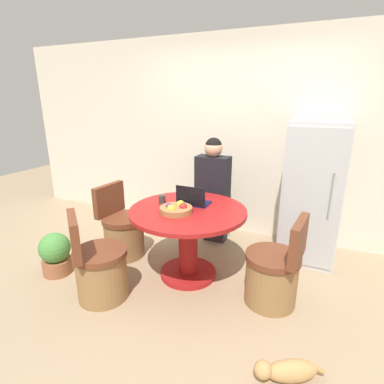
{
  "coord_description": "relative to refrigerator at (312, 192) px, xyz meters",
  "views": [
    {
      "loc": [
        1.08,
        -2.28,
        1.81
      ],
      "look_at": [
        -0.09,
        0.35,
        0.9
      ],
      "focal_mm": 28.0,
      "sensor_mm": 36.0,
      "label": 1
    }
  ],
  "objects": [
    {
      "name": "potted_plant",
      "position": [
        -2.41,
        -1.5,
        -0.56
      ],
      "size": [
        0.32,
        0.32,
        0.46
      ],
      "color": "#935638",
      "rests_on": "ground_plane"
    },
    {
      "name": "coffee_cup",
      "position": [
        -1.43,
        -0.92,
        -0.0
      ],
      "size": [
        0.07,
        0.07,
        0.09
      ],
      "color": "#383333",
      "rests_on": "dining_table"
    },
    {
      "name": "fruit_bowl",
      "position": [
        -1.17,
        -1.09,
        -0.01
      ],
      "size": [
        0.32,
        0.32,
        0.1
      ],
      "color": "olive",
      "rests_on": "dining_table"
    },
    {
      "name": "ground_plane",
      "position": [
        -1.02,
        -1.22,
        -0.79
      ],
      "size": [
        12.0,
        12.0,
        0.0
      ],
      "primitive_type": "plane",
      "color": "#9E8466"
    },
    {
      "name": "cat",
      "position": [
        0.02,
        -1.84,
        -0.71
      ],
      "size": [
        0.45,
        0.3,
        0.16
      ],
      "rotation": [
        0.0,
        0.0,
        3.64
      ],
      "color": "tan",
      "rests_on": "ground_plane"
    },
    {
      "name": "chair_near_left_corner",
      "position": [
        -1.7,
        -1.64,
        -0.51
      ],
      "size": [
        0.56,
        0.56,
        0.85
      ],
      "rotation": [
        0.0,
        0.0,
        2.42
      ],
      "color": "olive",
      "rests_on": "ground_plane"
    },
    {
      "name": "wall_back",
      "position": [
        -1.02,
        0.39,
        0.51
      ],
      "size": [
        7.0,
        0.06,
        2.6
      ],
      "color": "beige",
      "rests_on": "ground_plane"
    },
    {
      "name": "dining_table",
      "position": [
        -1.11,
        -0.97,
        -0.28
      ],
      "size": [
        1.17,
        1.17,
        0.75
      ],
      "color": "maroon",
      "rests_on": "ground_plane"
    },
    {
      "name": "person_seated",
      "position": [
        -1.13,
        -0.16,
        -0.04
      ],
      "size": [
        0.4,
        0.37,
        1.37
      ],
      "rotation": [
        0.0,
        0.0,
        3.14
      ],
      "color": "#2D2D38",
      "rests_on": "ground_plane"
    },
    {
      "name": "refrigerator",
      "position": [
        0.0,
        0.0,
        0.0
      ],
      "size": [
        0.61,
        0.71,
        1.59
      ],
      "color": "silver",
      "rests_on": "ground_plane"
    },
    {
      "name": "laptop",
      "position": [
        -1.11,
        -0.82,
        0.0
      ],
      "size": [
        0.32,
        0.21,
        0.21
      ],
      "rotation": [
        0.0,
        0.0,
        3.14
      ],
      "color": "#141947",
      "rests_on": "dining_table"
    },
    {
      "name": "chair_left_side",
      "position": [
        -2.0,
        -0.88,
        -0.51
      ],
      "size": [
        0.5,
        0.49,
        0.85
      ],
      "rotation": [
        0.0,
        0.0,
        1.47
      ],
      "color": "olive",
      "rests_on": "ground_plane"
    },
    {
      "name": "chair_right_side",
      "position": [
        -0.21,
        -1.06,
        -0.51
      ],
      "size": [
        0.5,
        0.49,
        0.85
      ],
      "rotation": [
        0.0,
        0.0,
        -1.68
      ],
      "color": "olive",
      "rests_on": "ground_plane"
    }
  ]
}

